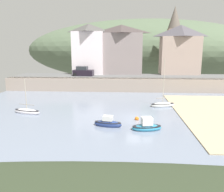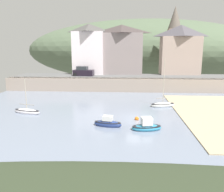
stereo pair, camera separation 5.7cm
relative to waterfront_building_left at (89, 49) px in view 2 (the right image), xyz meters
The scene contains 13 objects.
ground 37.23m from the waterfront_building_left, 72.52° to the right, with size 48.00×41.00×0.61m.
quay_seawall 13.86m from the waterfront_building_left, 38.88° to the right, with size 48.00×9.40×2.40m.
hillside_backdrop 33.40m from the waterfront_building_left, 63.96° to the left, with size 80.00×44.00×20.35m.
waterfront_building_left is the anchor object (origin of this frame).
waterfront_building_centre 7.03m from the waterfront_building_left, ahead, with size 9.16×4.98×10.40m.
waterfront_building_right 19.55m from the waterfront_building_left, ahead, with size 8.40×4.89×10.30m.
church_with_spire 19.47m from the waterfront_building_left, 11.93° to the left, with size 3.00×3.00×14.76m.
sailboat_tall_mast 31.57m from the waterfront_building_left, 70.45° to the right, with size 3.15×1.84×1.42m.
sailboat_nearest_shore 25.44m from the waterfront_building_left, 99.65° to the right, with size 3.73×1.87×4.50m.
sailboat_white_hull 29.79m from the waterfront_building_left, 77.30° to the right, with size 3.05×1.51×1.30m.
sailboat_far_left 24.67m from the waterfront_building_left, 55.51° to the right, with size 3.69×2.27×6.70m.
parked_car_near_slipway 6.47m from the waterfront_building_left, 97.45° to the right, with size 4.26×2.13×1.95m.
mooring_buoy 28.51m from the waterfront_building_left, 69.91° to the right, with size 0.47×0.47×0.47m.
Camera 2 is at (-1.33, -25.51, 7.95)m, focal length 36.83 mm.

